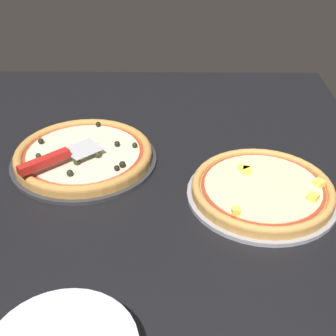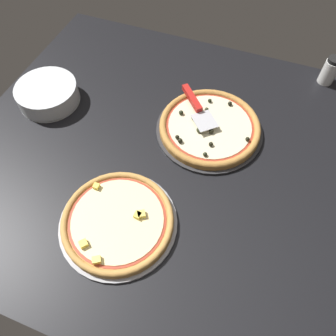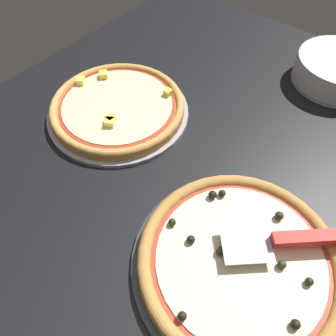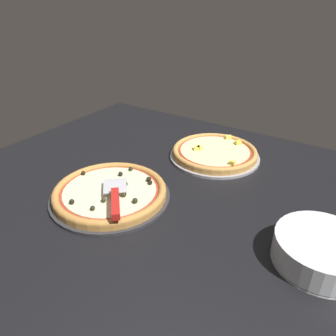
# 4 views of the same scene
# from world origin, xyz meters

# --- Properties ---
(ground_plane) EXTENTS (1.42, 1.24, 0.04)m
(ground_plane) POSITION_xyz_m (0.00, 0.00, -0.02)
(ground_plane) COLOR black
(pizza_pan_front) EXTENTS (0.37, 0.37, 0.01)m
(pizza_pan_front) POSITION_xyz_m (-0.09, -0.14, 0.01)
(pizza_pan_front) COLOR #2D2D30
(pizza_pan_front) RESTS_ON ground_plane
(pizza_front) EXTENTS (0.35, 0.35, 0.04)m
(pizza_front) POSITION_xyz_m (-0.09, -0.14, 0.02)
(pizza_front) COLOR #B77F3D
(pizza_front) RESTS_ON pizza_pan_front
(pizza_pan_back) EXTENTS (0.35, 0.35, 0.01)m
(pizza_pan_back) POSITION_xyz_m (0.06, 0.29, 0.01)
(pizza_pan_back) COLOR #939399
(pizza_pan_back) RESTS_ON ground_plane
(pizza_back) EXTENTS (0.32, 0.32, 0.04)m
(pizza_back) POSITION_xyz_m (0.06, 0.29, 0.02)
(pizza_back) COLOR #C68E47
(pizza_back) RESTS_ON pizza_pan_back
(serving_spatula) EXTENTS (0.18, 0.19, 0.02)m
(serving_spatula) POSITION_xyz_m (-0.01, -0.20, 0.06)
(serving_spatula) COLOR #B7B7BC
(serving_spatula) RESTS_ON pizza_front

